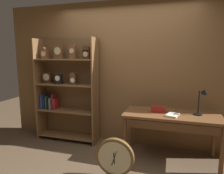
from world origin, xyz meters
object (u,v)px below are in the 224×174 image
object	(u,v)px
toolbox_small	(159,109)
open_repair_manual	(173,115)
bookshelf	(66,89)
desk_lamp	(202,100)
round_clock_large	(115,158)
workbench	(171,119)

from	to	relation	value
toolbox_small	open_repair_manual	distance (m)	0.26
bookshelf	desk_lamp	bearing A→B (deg)	-5.37
desk_lamp	round_clock_large	xyz separation A→B (m)	(-1.12, -0.77, -0.70)
bookshelf	toolbox_small	bearing A→B (deg)	-6.99
bookshelf	round_clock_large	distance (m)	1.76
workbench	open_repair_manual	distance (m)	0.13
bookshelf	workbench	xyz separation A→B (m)	(1.96, -0.27, -0.34)
bookshelf	open_repair_manual	xyz separation A→B (m)	(1.98, -0.36, -0.24)
workbench	desk_lamp	world-z (taller)	desk_lamp
desk_lamp	open_repair_manual	bearing A→B (deg)	-161.64
open_repair_manual	toolbox_small	bearing A→B (deg)	162.56
bookshelf	workbench	distance (m)	2.01
desk_lamp	open_repair_manual	distance (m)	0.48
desk_lamp	round_clock_large	bearing A→B (deg)	-145.47
bookshelf	workbench	size ratio (longest dim) A/B	1.33
bookshelf	open_repair_manual	distance (m)	2.02
workbench	toolbox_small	bearing A→B (deg)	165.04
desk_lamp	open_repair_manual	world-z (taller)	desk_lamp
round_clock_large	desk_lamp	bearing A→B (deg)	34.53
desk_lamp	toolbox_small	world-z (taller)	desk_lamp
toolbox_small	open_repair_manual	xyz separation A→B (m)	(0.21, -0.14, -0.04)
open_repair_manual	round_clock_large	xyz separation A→B (m)	(-0.72, -0.64, -0.47)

